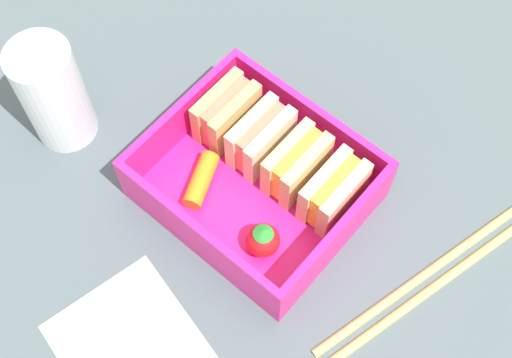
{
  "coord_description": "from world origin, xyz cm",
  "views": [
    {
      "loc": [
        15.93,
        -18.67,
        51.54
      ],
      "look_at": [
        0.0,
        0.0,
        2.7
      ],
      "focal_mm": 50.0,
      "sensor_mm": 36.0,
      "label": 1
    }
  ],
  "objects_px": {
    "folded_napkin": "(137,357)",
    "sandwich_left": "(227,113)",
    "sandwich_center_right": "(334,192)",
    "strawberry_far_left": "(263,240)",
    "sandwich_center": "(297,165)",
    "chopstick_pair": "(427,282)",
    "carrot_stick_far_left": "(201,180)",
    "sandwich_center_left": "(261,138)",
    "drinking_glass": "(53,94)"
  },
  "relations": [
    {
      "from": "folded_napkin",
      "to": "sandwich_left",
      "type": "bearing_deg",
      "value": 112.04
    },
    {
      "from": "carrot_stick_far_left",
      "to": "sandwich_center",
      "type": "bearing_deg",
      "value": 45.13
    },
    {
      "from": "sandwich_left",
      "to": "sandwich_center_left",
      "type": "relative_size",
      "value": 1.0
    },
    {
      "from": "strawberry_far_left",
      "to": "chopstick_pair",
      "type": "height_order",
      "value": "strawberry_far_left"
    },
    {
      "from": "sandwich_center_left",
      "to": "drinking_glass",
      "type": "relative_size",
      "value": 0.54
    },
    {
      "from": "chopstick_pair",
      "to": "carrot_stick_far_left",
      "type": "bearing_deg",
      "value": -163.89
    },
    {
      "from": "carrot_stick_far_left",
      "to": "folded_napkin",
      "type": "distance_m",
      "value": 0.14
    },
    {
      "from": "sandwich_center_right",
      "to": "strawberry_far_left",
      "type": "bearing_deg",
      "value": -105.91
    },
    {
      "from": "sandwich_left",
      "to": "drinking_glass",
      "type": "relative_size",
      "value": 0.54
    },
    {
      "from": "sandwich_center_left",
      "to": "sandwich_center_right",
      "type": "distance_m",
      "value": 0.07
    },
    {
      "from": "sandwich_center",
      "to": "sandwich_center_right",
      "type": "bearing_deg",
      "value": 0.0
    },
    {
      "from": "sandwich_center_left",
      "to": "sandwich_center",
      "type": "height_order",
      "value": "same"
    },
    {
      "from": "strawberry_far_left",
      "to": "chopstick_pair",
      "type": "distance_m",
      "value": 0.13
    },
    {
      "from": "carrot_stick_far_left",
      "to": "chopstick_pair",
      "type": "height_order",
      "value": "carrot_stick_far_left"
    },
    {
      "from": "sandwich_left",
      "to": "sandwich_center",
      "type": "bearing_deg",
      "value": 0.0
    },
    {
      "from": "sandwich_left",
      "to": "chopstick_pair",
      "type": "distance_m",
      "value": 0.2
    },
    {
      "from": "sandwich_center_left",
      "to": "folded_napkin",
      "type": "relative_size",
      "value": 0.43
    },
    {
      "from": "carrot_stick_far_left",
      "to": "strawberry_far_left",
      "type": "distance_m",
      "value": 0.07
    },
    {
      "from": "sandwich_center_left",
      "to": "chopstick_pair",
      "type": "distance_m",
      "value": 0.17
    },
    {
      "from": "sandwich_center_right",
      "to": "folded_napkin",
      "type": "distance_m",
      "value": 0.19
    },
    {
      "from": "chopstick_pair",
      "to": "folded_napkin",
      "type": "distance_m",
      "value": 0.22
    },
    {
      "from": "strawberry_far_left",
      "to": "sandwich_left",
      "type": "bearing_deg",
      "value": 145.69
    },
    {
      "from": "folded_napkin",
      "to": "carrot_stick_far_left",
      "type": "bearing_deg",
      "value": 112.82
    },
    {
      "from": "sandwich_center_left",
      "to": "strawberry_far_left",
      "type": "xyz_separation_m",
      "value": [
        0.05,
        -0.06,
        -0.01
      ]
    },
    {
      "from": "carrot_stick_far_left",
      "to": "sandwich_center_right",
      "type": "bearing_deg",
      "value": 30.82
    },
    {
      "from": "drinking_glass",
      "to": "sandwich_left",
      "type": "bearing_deg",
      "value": 37.34
    },
    {
      "from": "carrot_stick_far_left",
      "to": "strawberry_far_left",
      "type": "relative_size",
      "value": 1.43
    },
    {
      "from": "sandwich_left",
      "to": "drinking_glass",
      "type": "bearing_deg",
      "value": -142.66
    },
    {
      "from": "sandwich_center_left",
      "to": "folded_napkin",
      "type": "distance_m",
      "value": 0.19
    },
    {
      "from": "strawberry_far_left",
      "to": "sandwich_center_right",
      "type": "bearing_deg",
      "value": 74.09
    },
    {
      "from": "sandwich_center",
      "to": "strawberry_far_left",
      "type": "distance_m",
      "value": 0.06
    },
    {
      "from": "sandwich_center_left",
      "to": "carrot_stick_far_left",
      "type": "distance_m",
      "value": 0.06
    },
    {
      "from": "sandwich_left",
      "to": "sandwich_center_right",
      "type": "height_order",
      "value": "same"
    },
    {
      "from": "chopstick_pair",
      "to": "sandwich_left",
      "type": "bearing_deg",
      "value": 179.88
    },
    {
      "from": "carrot_stick_far_left",
      "to": "strawberry_far_left",
      "type": "bearing_deg",
      "value": -7.08
    },
    {
      "from": "sandwich_center_right",
      "to": "chopstick_pair",
      "type": "relative_size",
      "value": 0.27
    },
    {
      "from": "sandwich_left",
      "to": "carrot_stick_far_left",
      "type": "relative_size",
      "value": 1.19
    },
    {
      "from": "drinking_glass",
      "to": "sandwich_center",
      "type": "bearing_deg",
      "value": 24.59
    },
    {
      "from": "sandwich_center_left",
      "to": "sandwich_center",
      "type": "relative_size",
      "value": 1.0
    },
    {
      "from": "sandwich_center_left",
      "to": "folded_napkin",
      "type": "height_order",
      "value": "sandwich_center_left"
    },
    {
      "from": "sandwich_center_right",
      "to": "sandwich_left",
      "type": "bearing_deg",
      "value": 180.0
    },
    {
      "from": "strawberry_far_left",
      "to": "sandwich_center",
      "type": "bearing_deg",
      "value": 106.62
    },
    {
      "from": "sandwich_center_right",
      "to": "drinking_glass",
      "type": "xyz_separation_m",
      "value": [
        -0.21,
        -0.08,
        0.02
      ]
    },
    {
      "from": "sandwich_center",
      "to": "sandwich_center_right",
      "type": "height_order",
      "value": "same"
    },
    {
      "from": "folded_napkin",
      "to": "sandwich_center",
      "type": "bearing_deg",
      "value": 90.6
    },
    {
      "from": "sandwich_center_right",
      "to": "strawberry_far_left",
      "type": "relative_size",
      "value": 1.7
    },
    {
      "from": "sandwich_left",
      "to": "folded_napkin",
      "type": "relative_size",
      "value": 0.43
    },
    {
      "from": "folded_napkin",
      "to": "sandwich_center_right",
      "type": "bearing_deg",
      "value": 79.43
    },
    {
      "from": "chopstick_pair",
      "to": "drinking_glass",
      "type": "relative_size",
      "value": 2.02
    },
    {
      "from": "sandwich_center_left",
      "to": "strawberry_far_left",
      "type": "relative_size",
      "value": 1.7
    }
  ]
}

